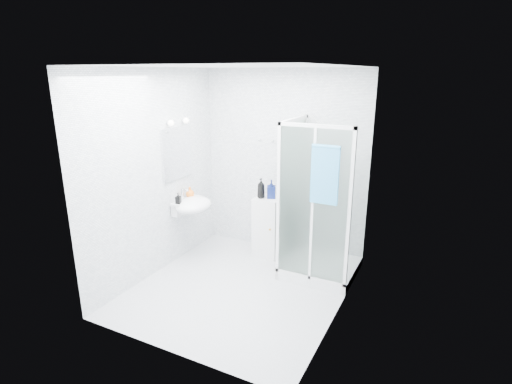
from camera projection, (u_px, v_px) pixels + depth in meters
The scene contains 12 objects.
room at pixel (238, 187), 4.50m from camera, with size 2.40×2.60×2.60m.
shower_enclosure at pixel (314, 242), 5.12m from camera, with size 0.90×0.95×2.00m.
wall_basin at pixel (192, 205), 5.46m from camera, with size 0.46×0.56×0.35m.
mirror at pixel (177, 153), 5.34m from camera, with size 0.02×0.60×0.70m, color white.
vanity_lights at pixel (178, 122), 5.20m from camera, with size 0.10×0.40×0.08m.
wall_hooks at pixel (266, 141), 5.59m from camera, with size 0.23×0.06×0.03m.
storage_cabinet at pixel (268, 227), 5.67m from camera, with size 0.36×0.39×0.86m.
hand_towel at pixel (325, 173), 4.38m from camera, with size 0.31×0.05×0.67m.
shampoo_bottle_a at pixel (261, 188), 5.50m from camera, with size 0.11×0.11×0.28m, color black.
shampoo_bottle_b at pixel (271, 189), 5.50m from camera, with size 0.12×0.12×0.26m, color #0E1A54.
soap_dispenser_orange at pixel (190, 192), 5.55m from camera, with size 0.12×0.12×0.15m, color orange.
soap_dispenser_black at pixel (178, 198), 5.29m from camera, with size 0.07×0.07×0.14m, color black.
Camera 1 is at (2.13, -3.78, 2.54)m, focal length 28.00 mm.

